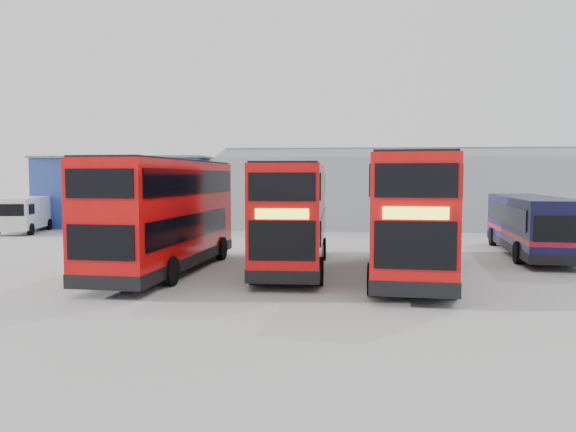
% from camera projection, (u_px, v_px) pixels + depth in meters
% --- Properties ---
extents(ground_plane, '(120.00, 120.00, 0.00)m').
position_uv_depth(ground_plane, '(303.00, 264.00, 23.61)').
color(ground_plane, '#9C9C97').
rests_on(ground_plane, ground).
extents(office_block, '(12.30, 8.32, 5.12)m').
position_uv_depth(office_block, '(134.00, 191.00, 42.53)').
color(office_block, navy).
rests_on(office_block, ground).
extents(maintenance_shed, '(30.50, 12.00, 5.89)m').
position_uv_depth(maintenance_shed, '(424.00, 191.00, 42.60)').
color(maintenance_shed, '#9BA0A9').
rests_on(maintenance_shed, ground).
extents(double_decker_left, '(3.23, 10.35, 4.31)m').
position_uv_depth(double_decker_left, '(166.00, 217.00, 21.44)').
color(double_decker_left, red).
rests_on(double_decker_left, ground).
extents(double_decker_centre, '(2.57, 9.88, 4.17)m').
position_uv_depth(double_decker_centre, '(293.00, 217.00, 22.31)').
color(double_decker_centre, red).
rests_on(double_decker_centre, ground).
extents(double_decker_right, '(3.47, 10.65, 4.43)m').
position_uv_depth(double_decker_right, '(409.00, 217.00, 20.50)').
color(double_decker_right, red).
rests_on(double_decker_right, ground).
extents(single_decker_blue, '(3.33, 10.28, 2.74)m').
position_uv_depth(single_decker_blue, '(531.00, 226.00, 26.14)').
color(single_decker_blue, '#0B0F33').
rests_on(single_decker_blue, ground).
extents(panel_van, '(3.11, 5.64, 2.33)m').
position_uv_depth(panel_van, '(23.00, 213.00, 36.78)').
color(panel_van, silver).
rests_on(panel_van, ground).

